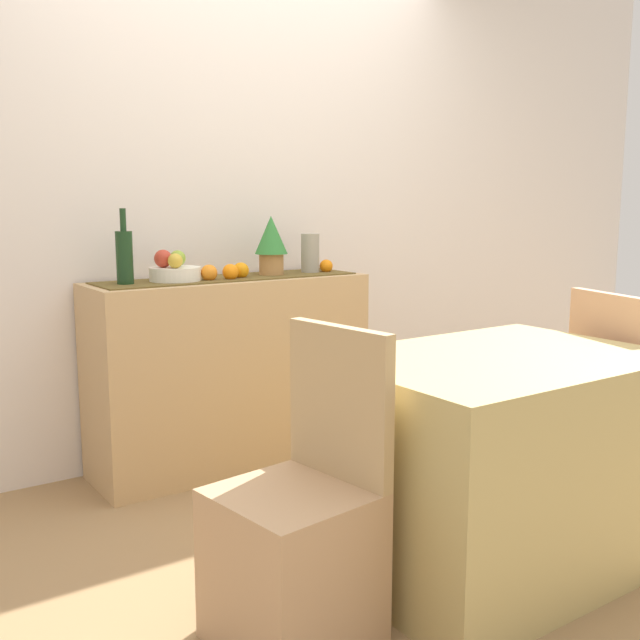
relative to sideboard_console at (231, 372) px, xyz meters
The scene contains 18 objects.
ground_plane 1.04m from the sideboard_console, 78.73° to the right, with size 6.40×6.40×0.02m, color #9E7A50.
room_wall_rear 0.96m from the sideboard_console, 54.81° to the left, with size 6.40×0.06×2.70m, color silver.
sideboard_console is the anchor object (origin of this frame).
table_runner 0.45m from the sideboard_console, ahead, with size 1.24×0.32×0.01m, color brown.
fruit_bowl 0.55m from the sideboard_console, behind, with size 0.23×0.23×0.06m, color white.
apple_right 0.64m from the sideboard_console, behind, with size 0.08×0.08×0.08m, color #B93825.
apple_front 0.60m from the sideboard_console, behind, with size 0.07×0.07×0.07m, color #87A833.
apple_left 0.62m from the sideboard_console, 168.74° to the right, with size 0.07×0.07×0.07m, color gold.
wine_bottle 0.76m from the sideboard_console, behind, with size 0.07×0.07×0.33m.
ceramic_vase 0.71m from the sideboard_console, ahead, with size 0.09×0.09×0.20m, color #9B9585.
potted_plant 0.65m from the sideboard_console, ahead, with size 0.16×0.16×0.29m.
orange_loose_mid 0.49m from the sideboard_console, 113.37° to the right, with size 0.07×0.07×0.07m, color orange.
orange_loose_far 0.49m from the sideboard_console, 32.17° to the right, with size 0.08×0.08×0.08m, color orange.
orange_loose_end 0.72m from the sideboard_console, ahead, with size 0.07×0.07×0.07m, color orange.
orange_loose_near_bowl 0.51m from the sideboard_console, 158.04° to the right, with size 0.08×0.08×0.08m, color orange.
dining_table 1.44m from the sideboard_console, 78.57° to the right, with size 1.11×0.80×0.74m, color tan.
chair_near_window 1.51m from the sideboard_console, 110.79° to the right, with size 0.45×0.45×0.90m.
chair_by_corner 1.79m from the sideboard_console, 51.83° to the right, with size 0.49×0.49×0.90m.
Camera 1 is at (-1.78, -2.14, 1.25)m, focal length 41.44 mm.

